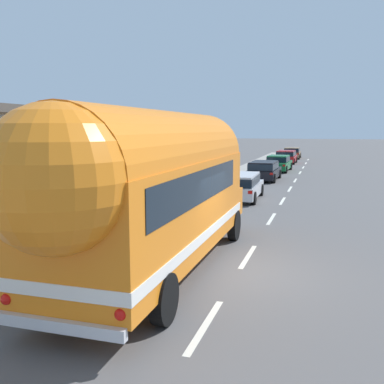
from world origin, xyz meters
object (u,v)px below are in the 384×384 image
(car_fourth, at_px, (286,156))
(car_fifth, at_px, (292,152))
(car_third, at_px, (278,163))
(car_second, at_px, (264,169))
(painted_bus, at_px, (152,186))
(car_lead, at_px, (240,185))

(car_fourth, bearing_deg, car_fifth, 89.84)
(car_third, relative_size, car_fifth, 1.02)
(car_fourth, distance_m, car_fifth, 7.95)
(car_second, xyz_separation_m, car_third, (0.26, 7.17, -0.04))
(car_third, distance_m, car_fourth, 8.75)
(painted_bus, xyz_separation_m, car_fifth, (-0.03, 45.35, -1.51))
(car_lead, xyz_separation_m, car_fifth, (0.19, 32.83, 0.00))
(painted_bus, relative_size, car_fifth, 2.34)
(car_second, distance_m, car_fourth, 15.92)
(car_lead, distance_m, car_third, 16.14)
(painted_bus, height_order, car_fifth, painted_bus)
(painted_bus, relative_size, car_second, 2.43)
(car_second, bearing_deg, car_third, 87.90)
(car_fifth, bearing_deg, car_third, -89.73)
(painted_bus, bearing_deg, car_second, 90.57)
(car_lead, bearing_deg, car_second, 89.95)
(car_second, distance_m, car_third, 7.17)
(car_second, bearing_deg, car_fifth, 89.56)
(car_fourth, xyz_separation_m, car_fifth, (0.02, 7.95, 0.01))
(car_lead, bearing_deg, car_fourth, 89.61)
(painted_bus, relative_size, car_fourth, 2.60)
(car_lead, relative_size, car_third, 0.92)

